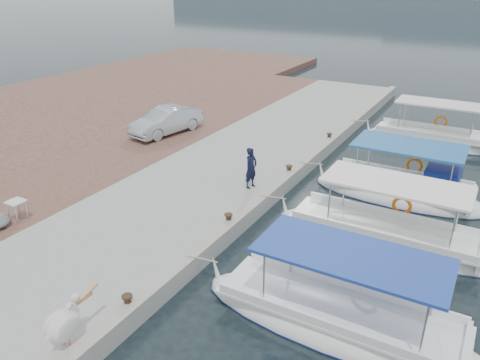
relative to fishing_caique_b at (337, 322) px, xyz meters
name	(u,v)px	position (x,y,z in m)	size (l,w,h in m)	color
ground	(214,259)	(-4.37, 1.02, -0.12)	(400.00, 400.00, 0.00)	black
concrete_quay	(217,178)	(-7.37, 6.02, 0.13)	(6.00, 40.00, 0.50)	gray
quay_curb	(276,185)	(-4.59, 6.02, 0.44)	(0.44, 40.00, 0.12)	#9B968A
cobblestone_strip	(128,157)	(-12.37, 6.02, 0.13)	(4.00, 40.00, 0.50)	brown
fishing_caique_b	(337,322)	(0.00, 0.00, 0.00)	(7.57, 2.23, 2.83)	white
fishing_caique_c	(383,239)	(-0.01, 4.69, 0.00)	(7.55, 2.16, 2.83)	white
fishing_caique_d	(401,193)	(-0.25, 8.53, 0.07)	(6.85, 2.47, 2.83)	white
fishing_caique_e	(429,141)	(-0.35, 15.90, 0.00)	(6.87, 2.06, 2.83)	white
mooring_bollards	(229,218)	(-4.72, 2.52, 0.57)	(0.28, 20.28, 0.33)	black
pelican	(65,324)	(-4.97, -4.18, 0.98)	(0.53, 1.51, 1.18)	tan
fisherman	(251,168)	(-5.43, 5.44, 1.19)	(0.60, 0.39, 1.64)	black
parked_car	(166,121)	(-12.55, 9.25, 1.05)	(1.43, 4.11, 1.36)	#ADBAC5
folding_table	(16,207)	(-11.07, -0.88, 0.90)	(0.55, 0.55, 0.73)	silver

